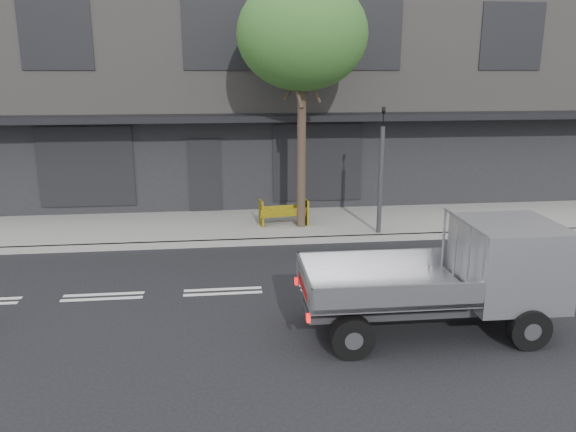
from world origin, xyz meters
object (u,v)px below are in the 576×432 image
(street_tree, at_px, (302,35))
(traffic_light_pole, at_px, (381,178))
(construction_barrier, at_px, (284,214))
(flatbed_ute, at_px, (485,267))

(street_tree, relative_size, traffic_light_pole, 1.93)
(traffic_light_pole, bearing_deg, construction_barrier, 161.31)
(traffic_light_pole, bearing_deg, flatbed_ute, -86.78)
(flatbed_ute, distance_m, construction_barrier, 7.00)
(street_tree, relative_size, construction_barrier, 4.96)
(traffic_light_pole, xyz_separation_m, flatbed_ute, (0.31, -5.56, -0.50))
(street_tree, height_order, construction_barrier, street_tree)
(street_tree, xyz_separation_m, construction_barrier, (-0.47, -0.01, -4.75))
(flatbed_ute, xyz_separation_m, construction_barrier, (-2.78, 6.40, -0.62))
(construction_barrier, bearing_deg, street_tree, 1.83)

